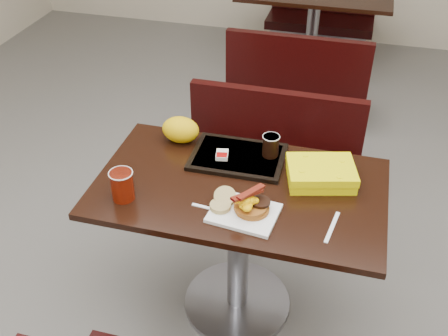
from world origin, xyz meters
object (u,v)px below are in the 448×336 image
(table_far, at_px, (312,35))
(paper_bag, at_px, (181,130))
(fork, at_px, (204,207))
(bench_near_n, at_px, (268,166))
(hashbrown_sleeve_left, at_px, (222,155))
(clamshell, at_px, (321,173))
(knife, at_px, (332,227))
(coffee_cup_far, at_px, (271,146))
(tray, at_px, (238,157))
(bench_far_n, at_px, (321,9))
(table_near, at_px, (238,250))
(pancake_stack, at_px, (252,207))
(coffee_cup_near, at_px, (122,185))
(bench_far_s, at_px, (299,73))
(platter, at_px, (244,213))

(table_far, distance_m, paper_bag, 2.41)
(fork, bearing_deg, bench_near_n, 88.79)
(hashbrown_sleeve_left, xyz_separation_m, clamshell, (0.44, -0.04, 0.01))
(knife, bearing_deg, coffee_cup_far, -131.80)
(tray, bearing_deg, bench_far_n, 88.15)
(table_near, distance_m, pancake_stack, 0.44)
(tray, xyz_separation_m, clamshell, (0.37, -0.07, 0.03))
(table_far, xyz_separation_m, bench_far_n, (0.00, 0.70, -0.02))
(bench_far_n, distance_m, coffee_cup_near, 3.56)
(bench_far_n, bearing_deg, bench_near_n, -90.00)
(clamshell, bearing_deg, bench_far_s, 85.22)
(pancake_stack, height_order, clamshell, clamshell)
(bench_far_n, xyz_separation_m, tray, (-0.05, -3.12, 0.40))
(platter, xyz_separation_m, hashbrown_sleeve_left, (-0.18, 0.33, 0.02))
(knife, bearing_deg, tray, -118.45)
(table_near, height_order, tray, tray)
(table_near, bearing_deg, coffee_cup_far, 69.09)
(bench_far_s, relative_size, knife, 5.48)
(paper_bag, bearing_deg, hashbrown_sleeve_left, -24.52)
(coffee_cup_near, xyz_separation_m, paper_bag, (0.09, 0.46, -0.00))
(table_near, relative_size, bench_far_s, 1.20)
(coffee_cup_near, bearing_deg, knife, 2.63)
(fork, distance_m, knife, 0.50)
(table_far, xyz_separation_m, fork, (-0.10, -2.77, 0.38))
(knife, xyz_separation_m, clamshell, (-0.08, 0.28, 0.04))
(bench_far_n, xyz_separation_m, coffee_cup_near, (-0.43, -3.50, 0.45))
(bench_near_n, distance_m, table_far, 1.90)
(knife, bearing_deg, fork, -79.43)
(bench_far_n, relative_size, platter, 3.91)
(table_far, xyz_separation_m, paper_bag, (-0.34, -2.34, 0.44))
(platter, distance_m, coffee_cup_near, 0.49)
(bench_near_n, height_order, pancake_stack, pancake_stack)
(tray, bearing_deg, fork, -98.46)
(coffee_cup_near, xyz_separation_m, clamshell, (0.75, 0.32, -0.03))
(table_far, xyz_separation_m, bench_far_s, (0.00, -0.70, -0.02))
(table_far, bearing_deg, coffee_cup_near, -98.76)
(table_far, xyz_separation_m, knife, (0.40, -2.76, 0.38))
(table_near, distance_m, knife, 0.57)
(bench_near_n, height_order, knife, knife)
(table_far, distance_m, coffee_cup_far, 2.42)
(knife, height_order, clamshell, clamshell)
(hashbrown_sleeve_left, height_order, clamshell, clamshell)
(bench_far_s, bearing_deg, bench_far_n, 90.00)
(paper_bag, bearing_deg, platter, -47.15)
(bench_far_s, height_order, clamshell, clamshell)
(fork, bearing_deg, paper_bag, 124.59)
(pancake_stack, distance_m, tray, 0.37)
(pancake_stack, bearing_deg, bench_far_s, 92.42)
(bench_far_n, xyz_separation_m, platter, (0.06, -3.48, 0.40))
(table_far, distance_m, bench_far_n, 0.70)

